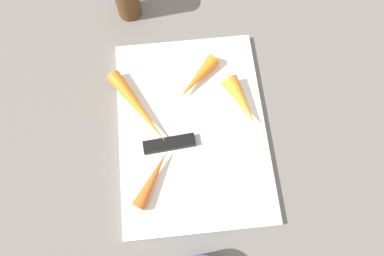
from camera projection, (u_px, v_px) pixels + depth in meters
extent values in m
plane|color=slate|center=(192.00, 130.00, 0.64)|extent=(1.40, 1.40, 0.00)
cube|color=white|center=(192.00, 129.00, 0.63)|extent=(0.36, 0.26, 0.01)
cube|color=#B7B7BC|center=(226.00, 135.00, 0.62)|extent=(0.03, 0.11, 0.00)
cube|color=black|center=(169.00, 144.00, 0.61)|extent=(0.03, 0.09, 0.01)
cone|color=orange|center=(138.00, 107.00, 0.62)|extent=(0.15, 0.11, 0.03)
cone|color=orange|center=(242.00, 101.00, 0.63)|extent=(0.10, 0.06, 0.03)
cone|color=orange|center=(197.00, 78.00, 0.64)|extent=(0.09, 0.09, 0.03)
cone|color=orange|center=(153.00, 179.00, 0.58)|extent=(0.10, 0.07, 0.02)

